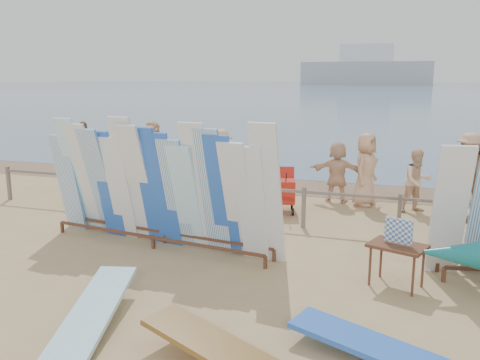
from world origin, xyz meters
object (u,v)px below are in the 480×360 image
(beachgoer_5, at_px, (337,172))
(beach_chair_left, at_px, (259,204))
(beachgoer_4, at_px, (194,171))
(main_surfboard_rack, at_px, (158,189))
(beachgoer_0, at_px, (122,157))
(beachgoer_11, at_px, (153,148))
(beachgoer_6, at_px, (365,169))
(stroller, at_px, (285,195))
(beachgoer_1, at_px, (103,165))
(beachgoer_9, at_px, (468,167))
(beach_chair_right, at_px, (264,200))
(vendor_table, at_px, (396,264))
(beachgoer_8, at_px, (417,181))
(beachgoer_3, at_px, (220,162))
(beachgoer_extra_1, at_px, (85,148))
(beachgoer_10, at_px, (478,183))
(flat_board_a, at_px, (89,335))

(beachgoer_5, bearing_deg, beach_chair_left, 49.65)
(beach_chair_left, xyz_separation_m, beachgoer_4, (-2.08, 0.92, 0.51))
(main_surfboard_rack, bearing_deg, beachgoer_0, 135.89)
(beachgoer_11, relative_size, beachgoer_6, 0.96)
(beachgoer_11, bearing_deg, stroller, -6.59)
(beachgoer_1, bearing_deg, beachgoer_6, -125.31)
(beachgoer_0, height_order, beachgoer_9, beachgoer_0)
(beach_chair_right, xyz_separation_m, beachgoer_4, (-2.08, 0.46, 0.52))
(vendor_table, height_order, beachgoer_5, beachgoer_5)
(beach_chair_right, bearing_deg, beachgoer_6, -5.64)
(beachgoer_1, height_order, beachgoer_8, beachgoer_1)
(beachgoer_5, bearing_deg, beachgoer_3, 2.37)
(beachgoer_8, distance_m, beachgoer_0, 8.18)
(beachgoer_0, xyz_separation_m, beachgoer_9, (9.44, 1.63, -0.02))
(main_surfboard_rack, distance_m, beachgoer_extra_1, 8.18)
(beachgoer_extra_1, height_order, beachgoer_8, beachgoer_extra_1)
(beach_chair_left, xyz_separation_m, beachgoer_6, (2.28, 1.80, 0.66))
(beach_chair_left, xyz_separation_m, stroller, (0.51, 0.49, 0.15))
(beachgoer_5, bearing_deg, beachgoer_1, 10.93)
(beachgoer_3, bearing_deg, beachgoer_9, 128.33)
(vendor_table, bearing_deg, beachgoer_4, 160.93)
(beachgoer_3, xyz_separation_m, beachgoer_9, (6.45, 1.47, -0.02))
(beachgoer_10, height_order, beachgoer_0, beachgoer_0)
(beach_chair_right, bearing_deg, stroller, -32.92)
(vendor_table, relative_size, beachgoer_1, 0.63)
(beachgoer_8, bearing_deg, beachgoer_extra_1, 140.42)
(beachgoer_10, bearing_deg, beachgoer_6, -82.83)
(beachgoer_6, distance_m, beachgoer_0, 6.92)
(beachgoer_10, bearing_deg, beach_chair_left, -53.61)
(beachgoer_0, bearing_deg, beachgoer_6, 9.42)
(beach_chair_left, bearing_deg, beach_chair_right, 86.18)
(beachgoer_5, distance_m, beachgoer_0, 6.20)
(beachgoer_10, height_order, beachgoer_9, beachgoer_10)
(vendor_table, distance_m, flat_board_a, 4.69)
(beachgoer_6, xyz_separation_m, beachgoer_3, (-3.92, -0.08, -0.01))
(main_surfboard_rack, xyz_separation_m, beachgoer_extra_1, (-5.75, 5.82, -0.24))
(beachgoer_11, height_order, beachgoer_4, beachgoer_11)
(beachgoer_11, height_order, beachgoer_5, beachgoer_11)
(beachgoer_1, distance_m, beachgoer_8, 8.25)
(beachgoer_extra_1, xyz_separation_m, beachgoer_5, (8.54, -1.14, -0.09))
(beachgoer_extra_1, bearing_deg, beachgoer_4, 100.97)
(beachgoer_10, relative_size, beachgoer_3, 1.00)
(main_surfboard_rack, distance_m, vendor_table, 4.55)
(beachgoer_11, bearing_deg, beachgoer_6, 9.45)
(beachgoer_extra_1, relative_size, beachgoer_3, 0.97)
(vendor_table, bearing_deg, beach_chair_left, 153.77)
(stroller, height_order, beachgoer_10, beachgoer_10)
(beachgoer_11, distance_m, beachgoer_3, 3.85)
(beachgoer_3, bearing_deg, beachgoer_4, -3.19)
(beachgoer_8, distance_m, beachgoer_9, 2.09)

